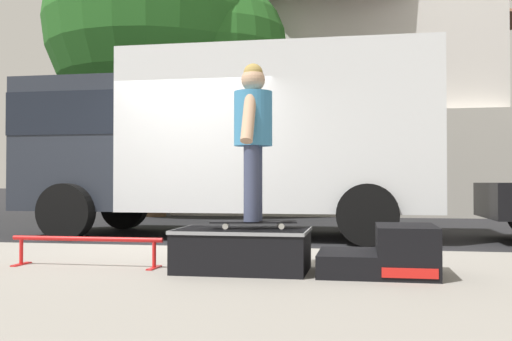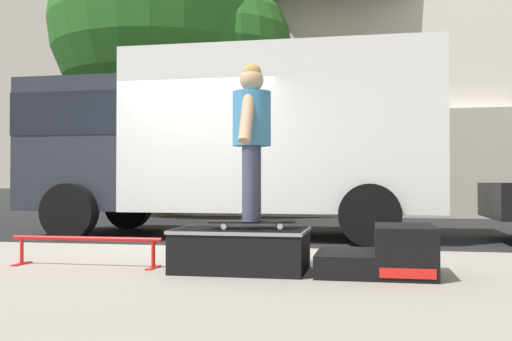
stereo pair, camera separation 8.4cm
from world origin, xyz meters
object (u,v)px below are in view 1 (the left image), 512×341
Objects in this scene: kicker_ramp at (388,254)px; skateboard at (253,222)px; box_truck at (226,137)px; street_tree_main at (169,31)px; grind_rail at (86,244)px; skater_kid at (253,128)px; skate_box at (243,248)px.

skateboard reaches higher than kicker_ramp.
street_tree_main is (-2.80, 5.28, 3.28)m from box_truck.
kicker_ramp is 0.66× the size of grind_rail.
grind_rail is 0.22× the size of box_truck.
skater_kid is at bearing 0.96° from grind_rail.
skate_box is at bearing 179.98° from kicker_ramp.
box_truck is (-1.32, 4.58, 1.15)m from skateboard.
box_truck is at bearing 106.05° from skateboard.
box_truck is 0.85× the size of street_tree_main.
box_truck is (0.29, 4.60, 1.37)m from grind_rail.
kicker_ramp is 0.14× the size of box_truck.
kicker_ramp is at bearing -1.88° from skater_kid.
street_tree_main reaches higher than skate_box.
skater_kid is (1.60, 0.03, 1.08)m from grind_rail.
skateboard reaches higher than grind_rail.
box_truck is at bearing -62.02° from street_tree_main.
skateboard is at bearing 23.71° from skate_box.
street_tree_main is (-4.03, 9.89, 4.66)m from skate_box.
grind_rail is (-2.79, 0.01, 0.04)m from kicker_ramp.
grind_rail is at bearing -179.04° from skateboard.
skateboard is at bearing 90.00° from skater_kid.
skate_box is 0.83× the size of skater_kid.
box_truck is at bearing 106.05° from skater_kid.
skate_box is 0.79× the size of grind_rail.
box_truck reaches higher than skate_box.
street_tree_main is (-4.12, 9.85, 4.43)m from skateboard.
skate_box is at bearing -156.29° from skateboard.
box_truck is at bearing 104.91° from skate_box.
skater_kid is 11.26m from street_tree_main.
skate_box is at bearing -67.83° from street_tree_main.
skater_kid reaches higher than kicker_ramp.
street_tree_main reaches higher than kicker_ramp.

